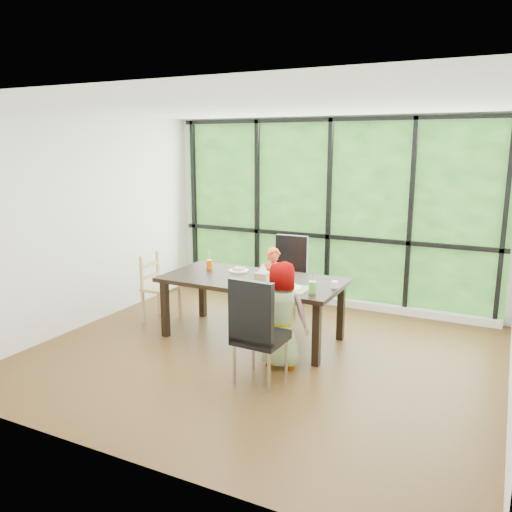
% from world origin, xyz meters
% --- Properties ---
extents(ground, '(5.00, 5.00, 0.00)m').
position_xyz_m(ground, '(0.00, 0.00, 0.00)').
color(ground, black).
rests_on(ground, ground).
extents(back_wall, '(5.00, 0.00, 5.00)m').
position_xyz_m(back_wall, '(0.00, 2.25, 1.35)').
color(back_wall, silver).
rests_on(back_wall, ground).
extents(foliage_backdrop, '(4.80, 0.02, 2.65)m').
position_xyz_m(foliage_backdrop, '(0.00, 2.23, 1.35)').
color(foliage_backdrop, '#204D1B').
rests_on(foliage_backdrop, back_wall).
extents(window_mullions, '(4.80, 0.06, 2.65)m').
position_xyz_m(window_mullions, '(0.00, 2.19, 1.35)').
color(window_mullions, black).
rests_on(window_mullions, back_wall).
extents(window_sill, '(4.80, 0.12, 0.10)m').
position_xyz_m(window_sill, '(0.00, 2.15, 0.05)').
color(window_sill, silver).
rests_on(window_sill, ground).
extents(dining_table, '(2.18, 1.10, 0.75)m').
position_xyz_m(dining_table, '(-0.33, 0.42, 0.38)').
color(dining_table, black).
rests_on(dining_table, ground).
extents(chair_window_leather, '(0.48, 0.48, 1.08)m').
position_xyz_m(chair_window_leather, '(-0.32, 1.43, 0.54)').
color(chair_window_leather, black).
rests_on(chair_window_leather, ground).
extents(chair_interior_leather, '(0.48, 0.48, 1.08)m').
position_xyz_m(chair_interior_leather, '(0.28, -0.61, 0.54)').
color(chair_interior_leather, black).
rests_on(chair_interior_leather, ground).
extents(chair_end_beech, '(0.41, 0.43, 0.90)m').
position_xyz_m(chair_end_beech, '(-1.70, 0.44, 0.45)').
color(chair_end_beech, tan).
rests_on(chair_end_beech, ground).
extents(child_toddler, '(0.43, 0.35, 1.01)m').
position_xyz_m(child_toddler, '(-0.33, 1.05, 0.50)').
color(child_toddler, '#F45526').
rests_on(child_toddler, ground).
extents(child_older, '(0.59, 0.41, 1.14)m').
position_xyz_m(child_older, '(0.30, -0.17, 0.57)').
color(child_older, gray).
rests_on(child_older, ground).
extents(placemat, '(0.47, 0.35, 0.01)m').
position_xyz_m(placemat, '(0.22, 0.20, 0.75)').
color(placemat, tan).
rests_on(placemat, dining_table).
extents(plate_far, '(0.25, 0.25, 0.02)m').
position_xyz_m(plate_far, '(-0.64, 0.65, 0.76)').
color(plate_far, white).
rests_on(plate_far, dining_table).
extents(plate_near, '(0.23, 0.23, 0.01)m').
position_xyz_m(plate_near, '(0.25, 0.21, 0.76)').
color(plate_near, white).
rests_on(plate_near, dining_table).
extents(orange_cup, '(0.07, 0.07, 0.12)m').
position_xyz_m(orange_cup, '(-1.04, 0.59, 0.81)').
color(orange_cup, '#FF5600').
rests_on(orange_cup, dining_table).
extents(green_cup, '(0.08, 0.08, 0.13)m').
position_xyz_m(green_cup, '(0.53, 0.13, 0.82)').
color(green_cup, '#59BC37').
rests_on(green_cup, dining_table).
extents(white_mug, '(0.08, 0.08, 0.08)m').
position_xyz_m(white_mug, '(0.68, 0.44, 0.79)').
color(white_mug, white).
rests_on(white_mug, dining_table).
extents(tissue_box, '(0.15, 0.15, 0.13)m').
position_xyz_m(tissue_box, '(-0.12, 0.26, 0.81)').
color(tissue_box, tan).
rests_on(tissue_box, dining_table).
extents(crepe_rolls_far, '(0.15, 0.12, 0.04)m').
position_xyz_m(crepe_rolls_far, '(-0.64, 0.65, 0.78)').
color(crepe_rolls_far, tan).
rests_on(crepe_rolls_far, plate_far).
extents(crepe_rolls_near, '(0.10, 0.12, 0.04)m').
position_xyz_m(crepe_rolls_near, '(0.25, 0.21, 0.78)').
color(crepe_rolls_near, tan).
rests_on(crepe_rolls_near, plate_near).
extents(straw_white, '(0.01, 0.04, 0.20)m').
position_xyz_m(straw_white, '(-1.04, 0.59, 0.91)').
color(straw_white, white).
rests_on(straw_white, orange_cup).
extents(straw_pink, '(0.01, 0.04, 0.20)m').
position_xyz_m(straw_pink, '(0.53, 0.13, 0.92)').
color(straw_pink, pink).
rests_on(straw_pink, green_cup).
extents(tissue, '(0.12, 0.12, 0.11)m').
position_xyz_m(tissue, '(-0.12, 0.26, 0.93)').
color(tissue, white).
rests_on(tissue, tissue_box).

